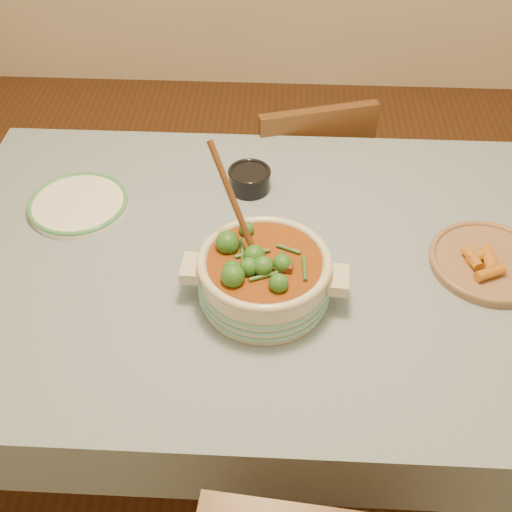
% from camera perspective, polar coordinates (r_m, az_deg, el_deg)
% --- Properties ---
extents(floor, '(4.50, 4.50, 0.00)m').
position_cam_1_polar(floor, '(2.17, 1.17, -14.61)').
color(floor, '#482914').
rests_on(floor, ground).
extents(dining_table, '(1.68, 1.08, 0.76)m').
position_cam_1_polar(dining_table, '(1.65, 1.50, -2.37)').
color(dining_table, brown).
rests_on(dining_table, floor).
extents(stew_casserole, '(0.38, 0.31, 0.35)m').
position_cam_1_polar(stew_casserole, '(1.43, 0.73, -1.58)').
color(stew_casserole, beige).
rests_on(stew_casserole, dining_table).
extents(white_plate, '(0.29, 0.29, 0.02)m').
position_cam_1_polar(white_plate, '(1.78, -15.51, 4.49)').
color(white_plate, white).
rests_on(white_plate, dining_table).
extents(condiment_bowl, '(0.13, 0.13, 0.06)m').
position_cam_1_polar(condiment_bowl, '(1.77, -0.58, 6.92)').
color(condiment_bowl, black).
rests_on(condiment_bowl, dining_table).
extents(fried_plate, '(0.30, 0.30, 0.05)m').
position_cam_1_polar(fried_plate, '(1.64, 20.01, -0.36)').
color(fried_plate, '#8F694F').
rests_on(fried_plate, dining_table).
extents(chair_far, '(0.48, 0.48, 0.82)m').
position_cam_1_polar(chair_far, '(2.30, 4.32, 6.48)').
color(chair_far, '#523319').
rests_on(chair_far, floor).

